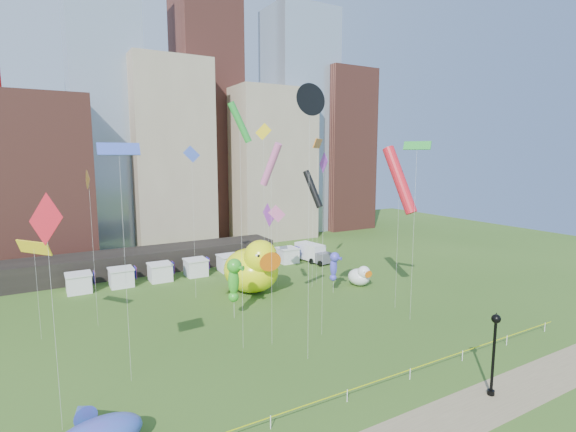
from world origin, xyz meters
TOP-DOWN VIEW (x-y plane):
  - ground at (0.00, 0.00)m, footprint 160.00×160.00m
  - skyline at (2.25, 61.06)m, footprint 101.00×23.00m
  - crane_right at (30.89, 64.00)m, footprint 23.00×1.00m
  - pavilion at (-4.00, 42.00)m, footprint 38.00×6.00m
  - vendor_tents at (1.02, 36.00)m, footprint 33.24×2.80m
  - caution_tape at (0.00, 0.00)m, footprint 50.00×0.06m
  - big_duck at (4.78, 25.10)m, footprint 7.07×9.20m
  - small_duck at (18.07, 20.64)m, footprint 2.65×3.59m
  - seahorse_green at (-0.68, 18.20)m, footprint 2.02×2.25m
  - seahorse_purple at (13.36, 19.97)m, footprint 1.58×1.77m
  - lamppost at (9.41, -4.45)m, footprint 0.64×0.64m
  - box_truck at (19.81, 34.67)m, footprint 3.36×6.85m
  - kite_0 at (-17.28, 6.39)m, footprint 1.73×2.66m
  - kite_1 at (8.52, 25.73)m, footprint 2.24×0.54m
  - kite_2 at (12.18, 23.05)m, footprint 2.00×2.86m
  - kite_3 at (14.91, 8.70)m, footprint 1.51×2.60m
  - kite_4 at (6.59, 25.54)m, footprint 1.55×1.41m
  - kite_5 at (-2.07, 26.65)m, footprint 1.93×0.30m
  - kite_6 at (-13.31, 23.24)m, footprint 0.56×1.83m
  - kite_7 at (10.23, 31.39)m, footprint 0.09×3.34m
  - kite_8 at (16.16, 12.17)m, footprint 2.24×4.51m
  - kite_9 at (-0.16, 10.82)m, footprint 1.57×2.25m
  - kite_10 at (1.04, 6.69)m, footprint 2.39×1.13m
  - kite_11 at (-2.80, 11.28)m, footprint 2.07×0.99m
  - kite_12 at (-18.25, 22.40)m, footprint 2.84×3.61m
  - kite_13 at (-12.44, 10.42)m, footprint 2.85×0.44m
  - kite_14 at (13.91, 24.62)m, footprint 3.20×3.16m
  - kite_15 at (4.90, 10.25)m, footprint 0.43×1.86m

SIDE VIEW (x-z plane):
  - ground at x=0.00m, z-range 0.00..0.00m
  - caution_tape at x=0.00m, z-range 0.23..1.13m
  - vendor_tents at x=1.02m, z-range -0.09..2.31m
  - small_duck at x=18.07m, z-range -0.11..2.67m
  - box_truck at x=19.81m, z-range 0.04..2.83m
  - pavilion at x=-4.00m, z-range 0.00..3.20m
  - big_duck at x=4.78m, z-range -0.28..6.63m
  - seahorse_purple at x=13.36m, z-range 1.06..6.20m
  - lamppost at x=9.41m, z-range 0.68..6.83m
  - seahorse_green at x=-0.68m, z-range 1.31..7.73m
  - kite_7 at x=10.23m, z-range 3.40..13.65m
  - kite_12 at x=-18.25m, z-range 4.03..13.36m
  - kite_1 at x=8.52m, z-range 4.06..14.76m
  - kite_2 at x=12.18m, z-range 5.16..20.27m
  - kite_0 at x=-17.28m, z-range 5.70..20.55m
  - kite_8 at x=16.16m, z-range 5.29..23.27m
  - kite_6 at x=-13.31m, z-range 6.83..22.40m
  - kite_15 at x=4.90m, z-range 7.07..24.28m
  - kite_9 at x=-0.16m, z-range 7.13..25.18m
  - kite_5 at x=-2.07m, z-range 7.42..25.45m
  - kite_13 at x=-12.44m, z-range 8.35..26.18m
  - kite_3 at x=14.91m, z-range 8.58..26.88m
  - kite_14 at x=13.91m, z-range 8.83..27.84m
  - kite_4 at x=6.59m, z-range 8.62..29.41m
  - kite_11 at x=-2.80m, z-range 8.92..30.24m
  - kite_10 at x=1.04m, z-range 9.95..32.36m
  - skyline at x=2.25m, z-range -12.56..55.44m
  - crane_right at x=30.89m, z-range 8.90..84.90m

